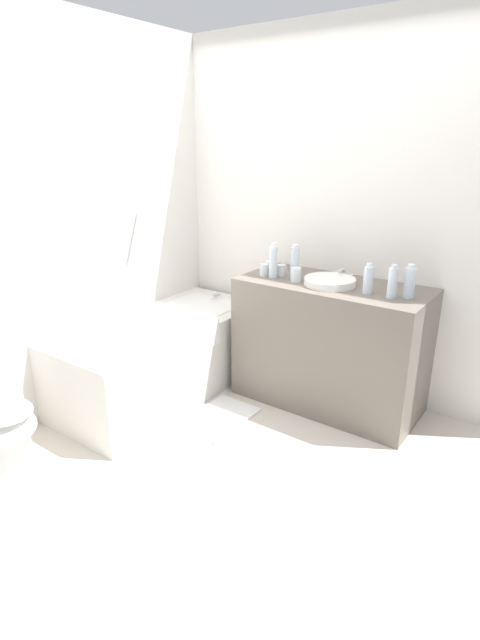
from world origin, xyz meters
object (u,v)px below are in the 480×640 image
object	(u,v)px
water_bottle_0	(273,262)
water_bottle_2	(368,279)
bathtub	(163,354)
drinking_glass_2	(270,267)
sink_basin	(330,282)
bath_mat	(219,418)
water_bottle_1	(393,283)
drinking_glass_1	(264,270)
drinking_glass_0	(296,275)
drinking_glass_3	(281,270)
water_bottle_4	(295,262)
water_bottle_3	(410,282)
sink_faucet	(343,274)

from	to	relation	value
water_bottle_0	water_bottle_2	bearing A→B (deg)	-87.91
bathtub	water_bottle_0	xyz separation A→B (m)	(0.47, -0.66, 0.71)
bathtub	drinking_glass_2	xyz separation A→B (m)	(0.56, -0.57, 0.64)
sink_basin	bath_mat	world-z (taller)	sink_basin
bathtub	water_bottle_0	size ratio (longest dim) A/B	6.85
water_bottle_1	drinking_glass_1	world-z (taller)	water_bottle_1
drinking_glass_0	drinking_glass_1	bearing A→B (deg)	90.12
drinking_glass_0	drinking_glass_3	distance (m)	0.18
water_bottle_1	drinking_glass_3	bearing A→B (deg)	86.05
bathtub	water_bottle_4	distance (m)	1.19
water_bottle_0	drinking_glass_1	xyz separation A→B (m)	(0.00, 0.08, -0.07)
water_bottle_3	drinking_glass_0	world-z (taller)	water_bottle_3
water_bottle_3	drinking_glass_1	world-z (taller)	water_bottle_3
bathtub	drinking_glass_3	distance (m)	1.08
water_bottle_3	drinking_glass_1	bearing A→B (deg)	94.74
water_bottle_2	drinking_glass_0	xyz separation A→B (m)	(-0.02, 0.50, -0.04)
sink_basin	drinking_glass_2	distance (m)	0.50
drinking_glass_3	drinking_glass_1	bearing A→B (deg)	126.67
sink_faucet	water_bottle_1	world-z (taller)	water_bottle_1
water_bottle_2	drinking_glass_1	bearing A→B (deg)	91.83
water_bottle_3	drinking_glass_3	bearing A→B (deg)	90.66
sink_basin	drinking_glass_0	distance (m)	0.24
sink_basin	drinking_glass_3	distance (m)	0.39
water_bottle_2	water_bottle_0	bearing A→B (deg)	92.09
drinking_glass_2	sink_basin	bearing A→B (deg)	-94.05
sink_faucet	drinking_glass_3	bearing A→B (deg)	115.64
bathtub	bath_mat	size ratio (longest dim) A/B	3.14
drinking_glass_1	drinking_glass_2	distance (m)	0.09
sink_faucet	bathtub	bearing A→B (deg)	124.35
water_bottle_2	water_bottle_3	distance (m)	0.25
drinking_glass_0	drinking_glass_3	size ratio (longest dim) A/B	1.22
drinking_glass_0	water_bottle_3	bearing A→B (deg)	-83.66
sink_faucet	water_bottle_2	xyz separation A→B (m)	(-0.24, -0.28, 0.06)
drinking_glass_3	sink_basin	bearing A→B (deg)	-92.38
water_bottle_3	sink_faucet	bearing A→B (deg)	71.12
bath_mat	drinking_glass_2	bearing A→B (deg)	1.34
sink_basin	sink_faucet	distance (m)	0.20
water_bottle_1	bath_mat	xyz separation A→B (m)	(-0.56, 0.91, -0.99)
drinking_glass_0	drinking_glass_2	world-z (taller)	drinking_glass_0
water_bottle_4	drinking_glass_3	distance (m)	0.12
sink_faucet	water_bottle_2	distance (m)	0.37
drinking_glass_1	drinking_glass_2	world-z (taller)	drinking_glass_2
water_bottle_0	drinking_glass_2	world-z (taller)	water_bottle_0
water_bottle_3	drinking_glass_2	distance (m)	1.01
water_bottle_0	drinking_glass_0	bearing A→B (deg)	-89.63
bathtub	drinking_glass_1	xyz separation A→B (m)	(0.47, -0.58, 0.63)
sink_faucet	water_bottle_3	world-z (taller)	water_bottle_3
drinking_glass_3	drinking_glass_2	bearing A→B (deg)	79.88
drinking_glass_1	drinking_glass_3	size ratio (longest dim) A/B	1.07
bathtub	drinking_glass_0	xyz separation A→B (m)	(0.47, -0.84, 0.64)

